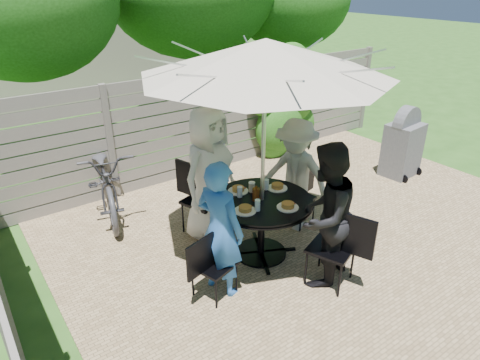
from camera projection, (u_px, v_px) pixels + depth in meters
backyard_envelope at (81, 0)px, 12.32m from camera, size 60.00×60.00×5.00m
patio_table at (262, 217)px, 5.32m from camera, size 1.57×1.57×0.81m
umbrella at (266, 58)px, 4.48m from camera, size 3.53×3.53×2.70m
chair_back at (203, 212)px, 5.95m from camera, size 0.60×0.76×1.00m
person_back at (209, 175)px, 5.61m from camera, size 1.04×0.84×1.84m
chair_left at (214, 277)px, 4.75m from camera, size 0.64×0.50×0.84m
person_left at (220, 230)px, 4.61m from camera, size 0.55×0.68×1.61m
chair_front at (331, 262)px, 4.94m from camera, size 0.61×0.75×0.98m
person_front at (325, 216)px, 4.76m from camera, size 1.00×0.89×1.72m
chair_right at (298, 208)px, 6.17m from camera, size 0.64×0.49×0.84m
person_right at (295, 176)px, 5.83m from camera, size 0.90×1.18×1.62m
plate_back at (238, 190)px, 5.40m from camera, size 0.26×0.26×0.06m
plate_left at (245, 210)px, 4.94m from camera, size 0.26×0.26×0.06m
plate_front at (288, 206)px, 5.02m from camera, size 0.26×0.26×0.06m
plate_right at (277, 187)px, 5.47m from camera, size 0.26×0.26×0.06m
glass_back at (240, 192)px, 5.25m from camera, size 0.07×0.07×0.14m
glass_left at (258, 205)px, 4.94m from camera, size 0.07×0.07×0.14m
glass_right at (266, 184)px, 5.43m from camera, size 0.07×0.07×0.14m
syrup_jug at (256, 194)px, 5.16m from camera, size 0.09×0.09×0.16m
coffee_cup at (252, 187)px, 5.38m from camera, size 0.08×0.08×0.12m
bicycle at (106, 179)px, 6.36m from camera, size 1.19×2.19×1.09m
bbq_grill at (403, 145)px, 7.52m from camera, size 0.67×0.54×1.28m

